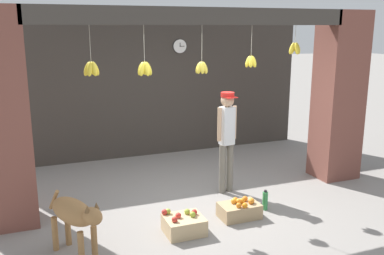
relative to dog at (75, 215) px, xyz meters
name	(u,v)px	position (x,y,z in m)	size (l,w,h in m)	color
ground_plane	(202,203)	(1.93, 0.90, -0.52)	(60.00, 60.00, 0.00)	gray
shop_back_wall	(150,86)	(1.93, 3.66, 0.91)	(6.60, 0.12, 2.86)	#38332D
shop_pillar_left	(2,120)	(-0.72, 1.20, 0.91)	(0.70, 0.60, 2.86)	brown
shop_pillar_right	(338,97)	(4.58, 1.20, 0.91)	(0.70, 0.60, 2.86)	brown
storefront_awning	(199,20)	(1.91, 1.01, 2.16)	(4.70, 0.27, 0.93)	#3D3833
dog	(75,215)	(0.00, 0.00, 0.00)	(0.61, 0.98, 0.76)	#9E7042
shopkeeper	(227,135)	(2.47, 1.19, 0.42)	(0.34, 0.28, 1.62)	#6B665B
fruit_crate_oranges	(239,210)	(2.23, 0.26, -0.41)	(0.55, 0.36, 0.27)	tan
fruit_crate_apples	(184,224)	(1.35, 0.11, -0.41)	(0.49, 0.44, 0.29)	tan
water_bottle	(265,201)	(2.70, 0.36, -0.38)	(0.08, 0.08, 0.30)	#38934C
wall_clock	(180,46)	(2.55, 3.59, 1.69)	(0.29, 0.03, 0.29)	black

